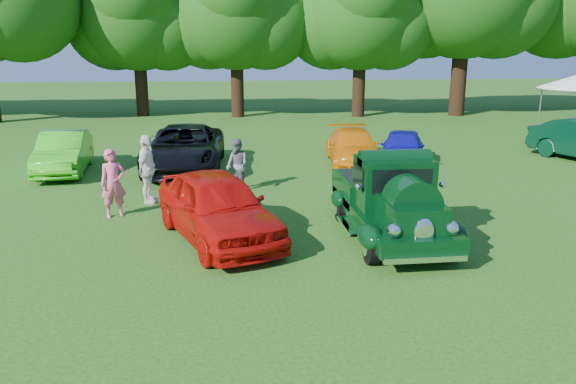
{
  "coord_description": "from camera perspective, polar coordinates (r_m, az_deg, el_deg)",
  "views": [
    {
      "loc": [
        -1.99,
        -11.19,
        4.35
      ],
      "look_at": [
        -0.48,
        1.06,
        1.1
      ],
      "focal_mm": 35.0,
      "sensor_mm": 36.0,
      "label": 1
    }
  ],
  "objects": [
    {
      "name": "spectator_pink",
      "position": [
        15.14,
        -17.34,
        0.85
      ],
      "size": [
        0.76,
        0.64,
        1.78
      ],
      "primitive_type": "imported",
      "rotation": [
        0.0,
        0.0,
        0.39
      ],
      "color": "#E65E7F",
      "rests_on": "ground"
    },
    {
      "name": "ground",
      "position": [
        12.17,
        2.88,
        -6.21
      ],
      "size": [
        120.0,
        120.0,
        0.0
      ],
      "primitive_type": "plane",
      "color": "#1C4911",
      "rests_on": "ground"
    },
    {
      "name": "back_car_orange",
      "position": [
        21.11,
        6.63,
        4.53
      ],
      "size": [
        2.25,
        4.57,
        1.28
      ],
      "primitive_type": "imported",
      "rotation": [
        0.0,
        0.0,
        -0.11
      ],
      "color": "orange",
      "rests_on": "ground"
    },
    {
      "name": "back_car_black",
      "position": [
        20.32,
        -10.46,
        4.41
      ],
      "size": [
        2.88,
        5.78,
        1.57
      ],
      "primitive_type": "imported",
      "rotation": [
        0.0,
        0.0,
        -0.05
      ],
      "color": "black",
      "rests_on": "ground"
    },
    {
      "name": "hero_pickup",
      "position": [
        13.19,
        10.28,
        -0.98
      ],
      "size": [
        2.28,
        4.89,
        1.91
      ],
      "color": "black",
      "rests_on": "ground"
    },
    {
      "name": "red_convertible",
      "position": [
        12.87,
        -7.19,
        -1.47
      ],
      "size": [
        3.32,
        4.93,
        1.56
      ],
      "primitive_type": "imported",
      "rotation": [
        0.0,
        0.0,
        0.35
      ],
      "color": "#BA0C07",
      "rests_on": "ground"
    },
    {
      "name": "back_car_lime",
      "position": [
        21.08,
        -21.84,
        3.72
      ],
      "size": [
        1.85,
        4.38,
        1.4
      ],
      "primitive_type": "imported",
      "rotation": [
        0.0,
        0.0,
        0.09
      ],
      "color": "green",
      "rests_on": "ground"
    },
    {
      "name": "spectator_grey",
      "position": [
        17.11,
        -5.19,
        2.71
      ],
      "size": [
        0.92,
        0.98,
        1.6
      ],
      "primitive_type": "imported",
      "rotation": [
        0.0,
        0.0,
        -1.04
      ],
      "color": "slate",
      "rests_on": "ground"
    },
    {
      "name": "spectator_white",
      "position": [
        16.17,
        -14.11,
        2.25
      ],
      "size": [
        0.68,
        1.21,
        1.95
      ],
      "primitive_type": "imported",
      "rotation": [
        0.0,
        0.0,
        1.38
      ],
      "color": "white",
      "rests_on": "ground"
    },
    {
      "name": "back_car_blue",
      "position": [
        21.18,
        11.55,
        4.4
      ],
      "size": [
        2.76,
        4.14,
        1.31
      ],
      "primitive_type": "imported",
      "rotation": [
        0.0,
        0.0,
        -0.35
      ],
      "color": "#110EA0",
      "rests_on": "ground"
    }
  ]
}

